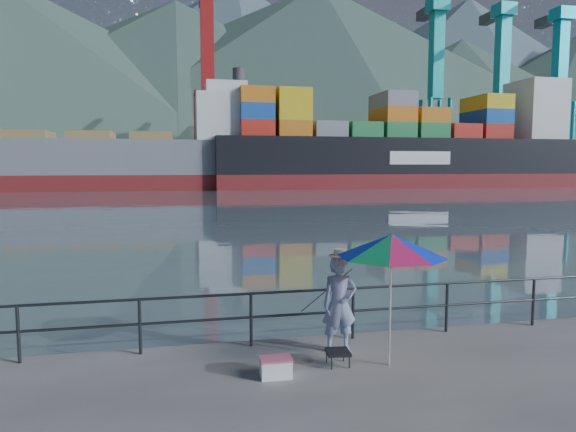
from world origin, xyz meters
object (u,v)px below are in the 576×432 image
at_px(bulk_carrier, 121,160).
at_px(container_ship, 415,150).
at_px(fisherman, 339,304).
at_px(cooler_bag, 276,368).
at_px(beach_umbrella, 391,246).

bearing_deg(bulk_carrier, container_ship, -1.13).
distance_m(fisherman, cooler_bag, 1.76).
bearing_deg(container_ship, cooler_bag, -117.37).
relative_size(fisherman, beach_umbrella, 0.74).
distance_m(beach_umbrella, cooler_bag, 2.74).
distance_m(cooler_bag, bulk_carrier, 72.26).
relative_size(fisherman, cooler_bag, 3.55).
xyz_separation_m(beach_umbrella, container_ship, (34.58, 70.51, 3.77)).
bearing_deg(fisherman, container_ship, 65.04).
bearing_deg(container_ship, fisherman, -116.80).
relative_size(beach_umbrella, bulk_carrier, 0.04).
relative_size(bulk_carrier, container_ship, 0.87).
xyz_separation_m(cooler_bag, container_ship, (36.55, 70.59, 5.67)).
distance_m(beach_umbrella, bulk_carrier, 72.39).
bearing_deg(fisherman, cooler_bag, -144.83).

